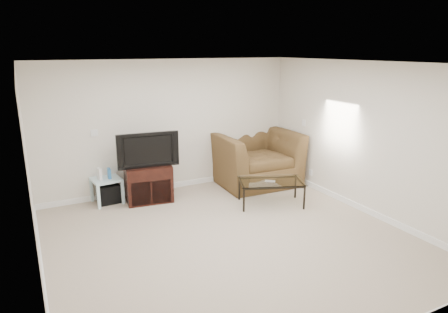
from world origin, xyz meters
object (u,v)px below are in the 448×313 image
tv_stand (149,183)px  side_table (107,191)px  subwoofer (109,193)px  recliner (255,149)px  coffee_table (271,193)px  television (147,149)px

tv_stand → side_table: (-0.70, 0.23, -0.11)m
side_table → subwoofer: bearing=40.2°
side_table → recliner: recliner is taller
tv_stand → subwoofer: (-0.67, 0.25, -0.17)m
side_table → coffee_table: side_table is taller
television → coffee_table: 2.32m
side_table → subwoofer: (0.03, 0.02, -0.07)m
side_table → coffee_table: size_ratio=0.42×
side_table → recliner: bearing=-4.5°
side_table → subwoofer: side_table is taller
subwoofer → coffee_table: size_ratio=0.32×
television → recliner: bearing=6.4°
side_table → recliner: 2.99m
recliner → subwoofer: bearing=177.0°
television → side_table: (-0.70, 0.26, -0.75)m
tv_stand → subwoofer: size_ratio=2.26×
television → coffee_table: (1.87, -1.14, -0.76)m
tv_stand → coffee_table: size_ratio=0.71×
subwoofer → recliner: size_ratio=0.22×
subwoofer → recliner: recliner is taller
side_table → coffee_table: bearing=-28.6°
television → subwoofer: (-0.67, 0.29, -0.82)m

